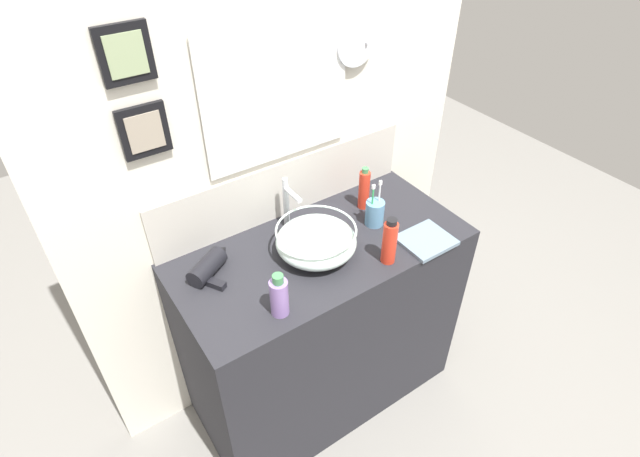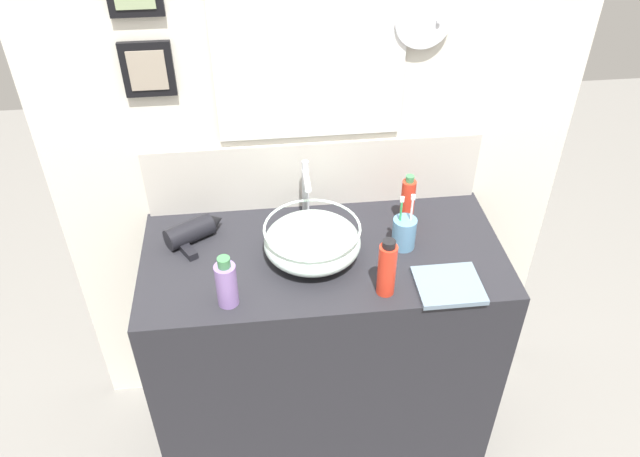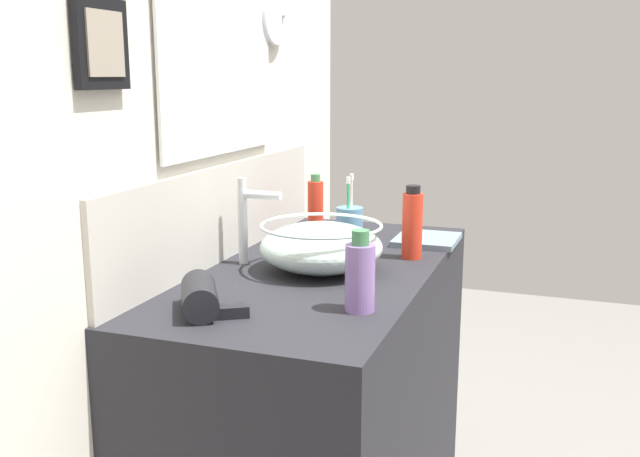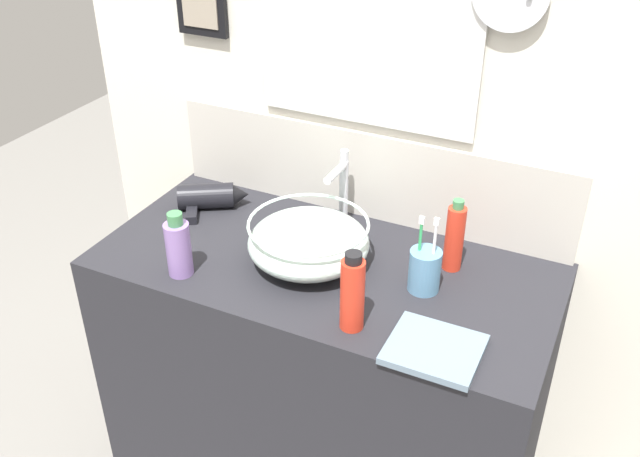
# 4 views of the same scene
# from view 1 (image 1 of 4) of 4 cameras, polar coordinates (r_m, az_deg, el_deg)

# --- Properties ---
(ground_plane) EXTENTS (6.00, 6.00, 0.00)m
(ground_plane) POSITION_cam_1_polar(r_m,az_deg,el_deg) (2.61, 0.21, -17.63)
(ground_plane) COLOR gray
(vanity_counter) EXTENTS (1.15, 0.55, 0.92)m
(vanity_counter) POSITION_cam_1_polar(r_m,az_deg,el_deg) (2.24, 0.23, -11.13)
(vanity_counter) COLOR #232328
(vanity_counter) RESTS_ON ground
(back_panel) EXTENTS (1.74, 0.10, 2.39)m
(back_panel) POSITION_cam_1_polar(r_m,az_deg,el_deg) (1.96, -4.82, 8.71)
(back_panel) COLOR silver
(back_panel) RESTS_ON ground
(glass_bowl_sink) EXTENTS (0.30, 0.30, 0.12)m
(glass_bowl_sink) POSITION_cam_1_polar(r_m,az_deg,el_deg) (1.84, -0.44, -1.40)
(glass_bowl_sink) COLOR silver
(glass_bowl_sink) RESTS_ON vanity_counter
(faucet) EXTENTS (0.02, 0.12, 0.22)m
(faucet) POSITION_cam_1_polar(r_m,az_deg,el_deg) (1.94, -3.71, 3.19)
(faucet) COLOR silver
(faucet) RESTS_ON vanity_counter
(hair_drier) EXTENTS (0.20, 0.20, 0.07)m
(hair_drier) POSITION_cam_1_polar(r_m,az_deg,el_deg) (1.83, -12.46, -4.12)
(hair_drier) COLOR black
(hair_drier) RESTS_ON vanity_counter
(toothbrush_cup) EXTENTS (0.08, 0.08, 0.20)m
(toothbrush_cup) POSITION_cam_1_polar(r_m,az_deg,el_deg) (2.00, 6.27, 1.82)
(toothbrush_cup) COLOR #598CB2
(toothbrush_cup) RESTS_ON vanity_counter
(shampoo_bottle) EXTENTS (0.06, 0.06, 0.17)m
(shampoo_bottle) POSITION_cam_1_polar(r_m,az_deg,el_deg) (1.63, -4.69, -7.73)
(shampoo_bottle) COLOR #8C6BB2
(shampoo_bottle) RESTS_ON vanity_counter
(spray_bottle) EXTENTS (0.05, 0.05, 0.19)m
(spray_bottle) POSITION_cam_1_polar(r_m,az_deg,el_deg) (1.81, 7.96, -1.51)
(spray_bottle) COLOR red
(spray_bottle) RESTS_ON vanity_counter
(soap_dispenser) EXTENTS (0.05, 0.05, 0.19)m
(soap_dispenser) POSITION_cam_1_polar(r_m,az_deg,el_deg) (2.07, 5.06, 4.49)
(soap_dispenser) COLOR red
(soap_dispenser) RESTS_ON vanity_counter
(hand_towel) EXTENTS (0.19, 0.17, 0.02)m
(hand_towel) POSITION_cam_1_polar(r_m,az_deg,el_deg) (1.97, 12.02, -1.34)
(hand_towel) COLOR slate
(hand_towel) RESTS_ON vanity_counter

